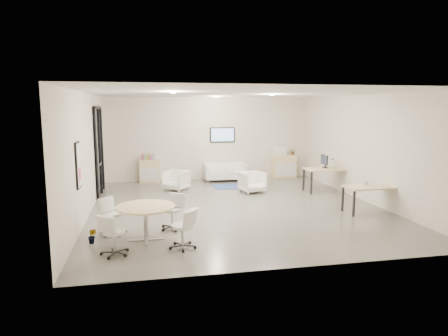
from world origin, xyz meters
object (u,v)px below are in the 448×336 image
Objects in this scene: sideboard_left at (149,171)px; sideboard_right at (284,166)px; armchair_right at (252,181)px; desk_front at (371,189)px; desk_rear at (327,171)px; armchair_left at (176,179)px; round_table at (146,210)px; loveseat at (225,172)px.

sideboard_left is 5.35m from sideboard_right.
desk_front is at bearing -63.37° from armchair_right.
armchair_right is at bearing -129.19° from sideboard_right.
sideboard_left reaches higher than desk_rear.
desk_front is at bearing -2.36° from armchair_left.
round_table is (-6.02, -3.91, -0.03)m from desk_rear.
sideboard_left is 6.77m from round_table.
round_table is at bearing -143.80° from desk_rear.
armchair_right is 5.55m from round_table.
sideboard_left is 1.15× the size of armchair_left.
armchair_right is at bearing 17.44° from armchair_left.
sideboard_left is 8.06m from desk_front.
desk_rear reaches higher than loveseat.
loveseat is 4.02m from desk_rear.
sideboard_left is 1.84m from armchair_left.
armchair_right reaches higher than desk_front.
armchair_right is 2.55m from desk_rear.
desk_front is (-0.07, -2.75, -0.05)m from desk_rear.
sideboard_left reaches higher than loveseat.
desk_rear is (4.97, -1.24, 0.33)m from armchair_left.
desk_rear is at bearing -26.10° from sideboard_left.
loveseat is 6.17m from desk_front.
desk_front is 1.14× the size of round_table.
desk_front is at bearing -85.67° from sideboard_right.
armchair_right is at bearing 174.72° from desk_rear.
loveseat is (-2.48, -0.15, -0.14)m from sideboard_right.
armchair_left is (-2.01, -1.44, 0.05)m from loveseat.
loveseat is 1.31× the size of round_table.
desk_front is (2.43, -3.13, 0.27)m from armchair_right.
armchair_right reaches higher than loveseat.
armchair_left is 6.33m from desk_front.
sideboard_left reaches higher than round_table.
desk_front reaches higher than loveseat.
loveseat is at bearing 115.32° from desk_front.
sideboard_right reaches higher than loveseat.
desk_front is at bearing 10.97° from round_table.
loveseat is 1.15× the size of desk_front.
round_table is at bearing -171.79° from desk_front.
armchair_right is at bearing -36.65° from sideboard_left.
round_table is (-3.05, -6.59, 0.35)m from loveseat.
armchair_right is 3.97m from desk_front.
armchair_right is 0.61× the size of round_table.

